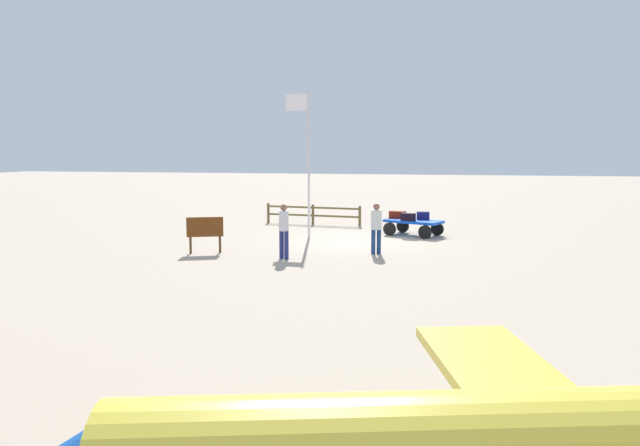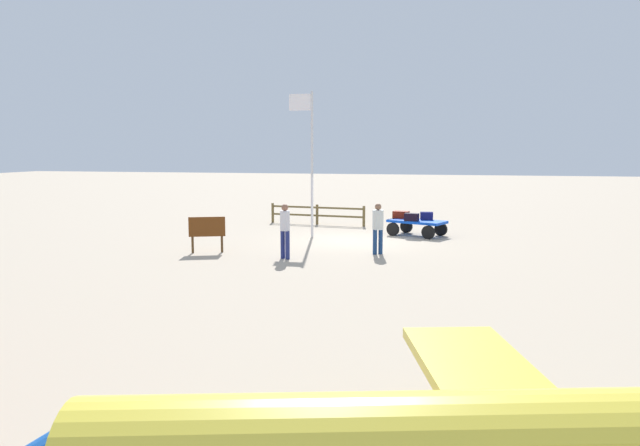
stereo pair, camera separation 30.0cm
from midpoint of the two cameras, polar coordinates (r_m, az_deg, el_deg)
name	(u,v)px [view 2 (the right image)]	position (r m, az deg, el deg)	size (l,w,h in m)	color
ground_plane	(354,240)	(22.98, 3.55, -1.63)	(120.00, 120.00, 0.00)	#B6A58C
luggage_cart	(416,224)	(24.41, 9.35, -0.11)	(2.44, 1.95, 0.62)	blue
suitcase_olive	(412,217)	(24.06, 8.91, 0.54)	(0.58, 0.38, 0.30)	black
suitcase_maroon	(401,215)	(24.99, 7.92, 0.78)	(0.68, 0.48, 0.29)	maroon
suitcase_tan	(427,216)	(24.64, 10.27, 0.67)	(0.52, 0.35, 0.31)	navy
worker_lead	(378,225)	(19.90, 5.87, -0.14)	(0.49, 0.49, 1.66)	navy
worker_trailing	(285,228)	(18.97, -2.84, -0.45)	(0.41, 0.41, 1.72)	navy
flagpole	(309,151)	(23.53, -0.63, 6.72)	(0.95, 0.10, 5.60)	silver
signboard	(207,229)	(20.42, -10.10, -0.56)	(1.13, 0.50, 1.19)	#4C3319
wooden_fence	(317,213)	(27.69, 0.04, 0.97)	(4.49, 0.62, 0.91)	brown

